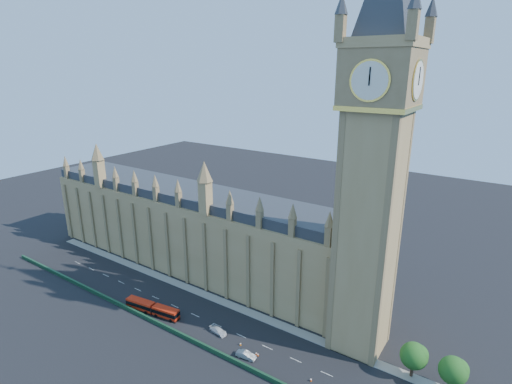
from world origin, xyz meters
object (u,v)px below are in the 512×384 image
Objects in this scene: car_silver at (246,355)px; red_bus at (152,308)px; car_grey at (219,330)px; car_white at (218,331)px.

red_bus is at bearing 82.89° from car_silver.
red_bus is 3.54× the size of car_silver.
red_bus is 4.25× the size of car_grey.
car_silver reaches higher than car_white.
red_bus reaches higher than car_silver.
car_grey is at bearing 18.34° from car_white.
car_white is (21.03, 3.43, -0.81)m from red_bus.
car_silver is at bearing -7.94° from red_bus.
car_white is (-11.37, 3.45, -0.07)m from car_silver.
car_grey is 0.83× the size of car_silver.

